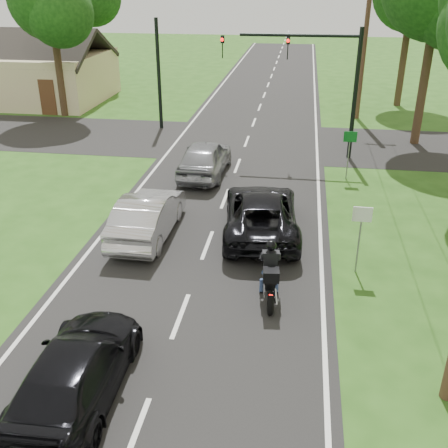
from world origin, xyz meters
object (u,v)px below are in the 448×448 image
(sign_white, at_px, (361,224))
(silver_sedan, at_px, (148,215))
(utility_pole_far, at_px, (366,31))
(traffic_signal, at_px, (316,69))
(silver_suv, at_px, (205,158))
(motorcycle_rider, at_px, (270,277))
(dark_suv, at_px, (261,213))
(sign_green, at_px, (350,144))
(dark_car_behind, at_px, (76,370))

(sign_white, bearing_deg, silver_sedan, 168.12)
(utility_pole_far, bearing_deg, sign_white, -94.51)
(traffic_signal, height_order, utility_pole_far, utility_pole_far)
(silver_suv, height_order, sign_white, sign_white)
(motorcycle_rider, xyz_separation_m, traffic_signal, (1.10, 12.88, 3.43))
(motorcycle_rider, distance_m, dark_suv, 4.15)
(silver_sedan, height_order, silver_suv, silver_suv)
(motorcycle_rider, relative_size, sign_green, 0.98)
(silver_suv, distance_m, sign_green, 6.24)
(sign_white, bearing_deg, traffic_signal, 97.05)
(silver_suv, xyz_separation_m, utility_pole_far, (7.48, 11.40, 4.29))
(utility_pole_far, bearing_deg, silver_suv, -123.27)
(motorcycle_rider, xyz_separation_m, sign_white, (2.46, 1.86, 0.89))
(dark_suv, xyz_separation_m, traffic_signal, (1.69, 8.77, 3.39))
(silver_suv, xyz_separation_m, traffic_signal, (4.62, 3.39, 3.34))
(dark_suv, bearing_deg, silver_suv, -67.09)
(dark_suv, xyz_separation_m, silver_sedan, (-3.76, -0.81, 0.01))
(motorcycle_rider, height_order, dark_suv, motorcycle_rider)
(dark_car_behind, distance_m, sign_green, 15.49)
(sign_green, bearing_deg, utility_pole_far, 83.27)
(sign_white, height_order, sign_green, same)
(dark_suv, distance_m, sign_green, 6.66)
(silver_suv, relative_size, dark_car_behind, 1.01)
(dark_car_behind, xyz_separation_m, sign_white, (6.19, 6.08, 0.93))
(utility_pole_far, height_order, sign_white, utility_pole_far)
(silver_sedan, xyz_separation_m, sign_white, (6.81, -1.43, 0.84))
(motorcycle_rider, relative_size, sign_white, 0.98)
(silver_sedan, xyz_separation_m, sign_green, (7.01, 6.57, 0.84))
(silver_sedan, bearing_deg, silver_suv, -97.12)
(dark_car_behind, bearing_deg, utility_pole_far, -108.34)
(motorcycle_rider, height_order, dark_car_behind, motorcycle_rider)
(silver_sedan, xyz_separation_m, utility_pole_far, (8.31, 17.59, 4.33))
(sign_white, relative_size, sign_green, 1.00)
(utility_pole_far, height_order, sign_green, utility_pole_far)
(dark_suv, distance_m, dark_car_behind, 8.89)
(utility_pole_far, bearing_deg, dark_suv, -105.17)
(dark_car_behind, height_order, sign_green, sign_green)
(silver_sedan, relative_size, utility_pole_far, 0.45)
(traffic_signal, relative_size, sign_white, 3.00)
(silver_suv, height_order, dark_car_behind, silver_suv)
(dark_suv, relative_size, traffic_signal, 0.83)
(sign_green, bearing_deg, sign_white, -91.43)
(silver_suv, xyz_separation_m, sign_green, (6.18, 0.38, 0.80))
(traffic_signal, height_order, sign_green, traffic_signal)
(dark_car_behind, relative_size, sign_green, 2.14)
(dark_suv, height_order, sign_green, sign_green)
(traffic_signal, distance_m, sign_white, 11.39)
(motorcycle_rider, distance_m, dark_car_behind, 5.63)
(motorcycle_rider, relative_size, silver_suv, 0.45)
(silver_suv, distance_m, traffic_signal, 6.63)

